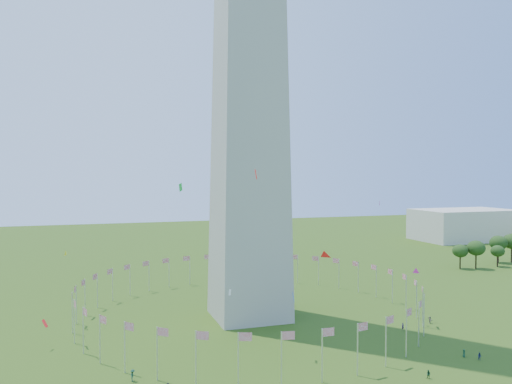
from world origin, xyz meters
TOP-DOWN VIEW (x-y plane):
  - flag_ring at (-0.00, 50.00)m, footprint 80.24×80.24m
  - gov_building_east_a at (150.00, 150.00)m, footprint 50.00×30.00m
  - kites_aloft at (5.54, 22.60)m, footprint 97.59×69.57m
  - tree_line_east at (114.09, 85.90)m, footprint 52.77×15.52m

SIDE VIEW (x-z plane):
  - flag_ring at x=0.00m, z-range 0.00..9.00m
  - tree_line_east at x=114.09m, z-range -0.60..10.26m
  - gov_building_east_a at x=150.00m, z-range 0.00..16.00m
  - kites_aloft at x=5.54m, z-range 1.07..36.08m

